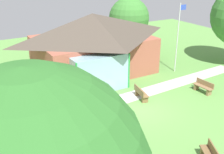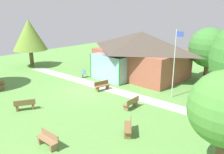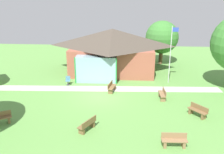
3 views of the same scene
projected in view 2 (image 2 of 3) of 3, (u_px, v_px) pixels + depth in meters
name	position (u px, v px, depth m)	size (l,w,h in m)	color
ground_plane	(86.00, 91.00, 21.03)	(44.00, 44.00, 0.00)	#609947
pavilion	(140.00, 53.00, 25.22)	(9.96, 8.06, 4.83)	#A35642
footpath	(101.00, 87.00, 22.28)	(21.77, 1.30, 0.03)	#BCB7B2
flagpole	(175.00, 61.00, 18.79)	(0.64, 0.08, 5.64)	silver
bench_mid_right	(131.00, 103.00, 17.39)	(0.52, 1.52, 0.84)	olive
bench_lawn_far_right	(129.00, 128.00, 13.86)	(1.29, 1.44, 0.84)	brown
bench_front_right	(48.00, 140.00, 12.59)	(1.52, 0.49, 0.84)	olive
bench_rear_near_path	(102.00, 86.00, 21.24)	(0.73, 1.56, 0.84)	brown
bench_front_center	(25.00, 105.00, 17.10)	(1.10, 1.53, 0.84)	brown
patio_chair_west	(83.00, 74.00, 25.10)	(0.48, 0.48, 0.86)	teal
tree_west_hedge	(29.00, 35.00, 28.88)	(4.17, 4.17, 5.91)	brown
tree_behind_pavilion_right	(209.00, 48.00, 23.71)	(4.02, 4.02, 5.37)	brown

